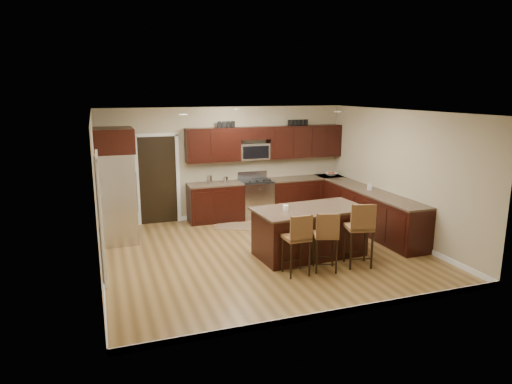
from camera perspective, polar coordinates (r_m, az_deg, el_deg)
name	(u,v)px	position (r m, az deg, el deg)	size (l,w,h in m)	color
floor	(264,252)	(8.96, 1.06, -7.52)	(6.00, 6.00, 0.00)	olive
ceiling	(265,112)	(8.42, 1.13, 10.00)	(6.00, 6.00, 0.00)	silver
wall_back	(226,163)	(11.17, -3.82, 3.65)	(6.00, 6.00, 0.00)	tan
wall_left	(97,196)	(8.07, -19.29, -0.50)	(5.50, 5.50, 0.00)	tan
wall_right	(399,175)	(10.02, 17.41, 2.06)	(5.50, 5.50, 0.00)	tan
base_cabinets	(319,204)	(10.83, 7.86, -1.52)	(4.02, 3.96, 0.92)	black
upper_cabinets	(268,142)	(11.27, 1.51, 6.27)	(4.00, 0.33, 0.80)	black
range	(256,198)	(11.26, -0.01, -0.81)	(0.76, 0.64, 1.11)	silver
microwave	(254,151)	(11.19, -0.28, 5.09)	(0.76, 0.31, 0.40)	silver
doorway	(158,180)	(10.89, -12.17, 1.46)	(0.85, 0.03, 2.06)	black
pantry_door	(100,220)	(7.86, -18.96, -3.30)	(0.03, 0.80, 2.04)	white
letter_decor	(263,123)	(11.18, 0.83, 8.56)	(2.20, 0.03, 0.15)	black
island	(309,233)	(8.75, 6.70, -5.13)	(2.16, 1.24, 0.92)	black
stool_left	(298,238)	(7.69, 5.27, -5.70)	(0.41, 0.41, 1.08)	brown
stool_mid	(326,235)	(7.93, 8.77, -5.31)	(0.50, 0.50, 1.06)	brown
stool_right	(360,227)	(8.22, 12.92, -4.32)	(0.53, 0.53, 1.18)	brown
refrigerator	(116,184)	(9.74, -17.07, 0.92)	(0.79, 0.99, 2.35)	silver
floor_mat	(236,226)	(10.61, -2.48, -4.26)	(0.96, 0.64, 0.01)	brown
fruit_bowl	(331,174)	(11.98, 9.38, 2.23)	(0.32, 0.32, 0.08)	silver
soap_bottle	(370,186)	(10.38, 14.04, 0.69)	(0.08, 0.08, 0.17)	#B2B2B2
canister_tall	(210,180)	(10.82, -5.82, 1.55)	(0.12, 0.12, 0.20)	silver
canister_short	(226,180)	(10.92, -3.82, 1.55)	(0.11, 0.11, 0.15)	silver
island_jar	(286,208)	(8.40, 3.72, -1.99)	(0.10, 0.10, 0.10)	white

